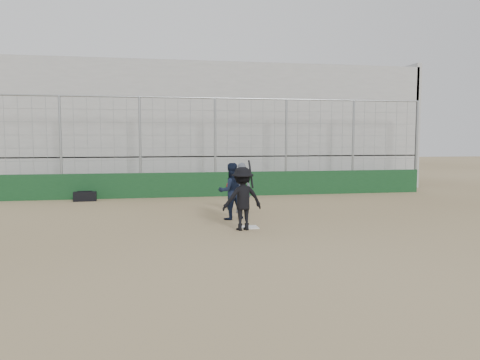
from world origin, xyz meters
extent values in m
plane|color=brown|center=(0.00, 0.00, 0.00)|extent=(90.00, 90.00, 0.00)
cube|color=white|center=(0.00, 0.00, 0.01)|extent=(0.44, 0.44, 0.02)
cube|color=#113619|center=(0.00, 7.00, 0.50)|extent=(18.00, 0.25, 1.00)
cylinder|color=gray|center=(0.00, 7.00, 2.00)|extent=(0.10, 0.10, 4.00)
cylinder|color=gray|center=(9.00, 7.00, 2.00)|extent=(0.10, 0.10, 4.00)
cylinder|color=gray|center=(0.00, 7.00, 4.00)|extent=(18.00, 0.07, 0.07)
cube|color=#989898|center=(0.00, 11.95, 0.80)|extent=(20.00, 6.70, 1.60)
cube|color=#989898|center=(0.00, 11.95, 3.70)|extent=(20.00, 6.70, 4.20)
cube|color=#989898|center=(10.00, 11.95, 2.90)|extent=(0.25, 6.70, 6.10)
cylinder|color=gray|center=(0.00, 15.10, 6.80)|extent=(20.00, 0.06, 0.06)
imported|color=black|center=(-0.24, -0.27, 0.82)|extent=(1.15, 0.79, 1.63)
cylinder|color=black|center=(0.01, -0.12, 1.44)|extent=(0.07, 0.57, 0.71)
imported|color=black|center=(-0.28, 1.34, 0.54)|extent=(0.96, 0.84, 1.08)
sphere|color=maroon|center=(-0.28, 1.34, 0.98)|extent=(0.28, 0.28, 0.28)
imported|color=#4C5260|center=(0.25, 2.47, 0.72)|extent=(0.69, 0.58, 1.45)
cube|color=black|center=(-5.07, 6.37, 0.18)|extent=(0.84, 0.38, 0.35)
cylinder|color=black|center=(-5.07, 6.37, 0.37)|extent=(0.54, 0.06, 0.04)
camera|label=1|loc=(-2.47, -12.00, 2.34)|focal=35.00mm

